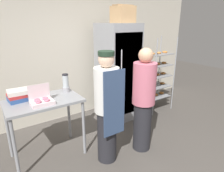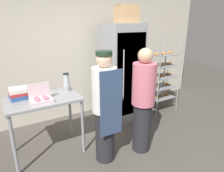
{
  "view_description": "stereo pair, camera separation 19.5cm",
  "coord_description": "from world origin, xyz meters",
  "px_view_note": "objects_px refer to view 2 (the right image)",
  "views": [
    {
      "loc": [
        -1.72,
        -1.61,
        1.95
      ],
      "look_at": [
        -0.05,
        0.79,
        1.0
      ],
      "focal_mm": 32.0,
      "sensor_mm": 36.0,
      "label": 1
    },
    {
      "loc": [
        -1.55,
        -1.72,
        1.95
      ],
      "look_at": [
        -0.05,
        0.79,
        1.0
      ],
      "focal_mm": 32.0,
      "sensor_mm": 36.0,
      "label": 2
    }
  ],
  "objects_px": {
    "binder_stack": "(21,93)",
    "cardboard_storage_box": "(126,14)",
    "blender_pitcher": "(67,83)",
    "refrigerator": "(121,73)",
    "donut_box": "(41,99)",
    "person_baker": "(105,107)",
    "baking_rack": "(162,76)",
    "person_customer": "(143,101)"
  },
  "relations": [
    {
      "from": "donut_box",
      "to": "person_baker",
      "type": "distance_m",
      "value": 0.87
    },
    {
      "from": "blender_pitcher",
      "to": "binder_stack",
      "type": "relative_size",
      "value": 0.9
    },
    {
      "from": "cardboard_storage_box",
      "to": "person_baker",
      "type": "xyz_separation_m",
      "value": [
        -1.02,
        -0.99,
        -1.24
      ]
    },
    {
      "from": "donut_box",
      "to": "person_customer",
      "type": "bearing_deg",
      "value": -21.58
    },
    {
      "from": "cardboard_storage_box",
      "to": "person_customer",
      "type": "height_order",
      "value": "cardboard_storage_box"
    },
    {
      "from": "donut_box",
      "to": "blender_pitcher",
      "type": "bearing_deg",
      "value": 32.03
    },
    {
      "from": "cardboard_storage_box",
      "to": "baking_rack",
      "type": "bearing_deg",
      "value": -7.95
    },
    {
      "from": "blender_pitcher",
      "to": "binder_stack",
      "type": "bearing_deg",
      "value": 177.86
    },
    {
      "from": "refrigerator",
      "to": "person_baker",
      "type": "relative_size",
      "value": 1.2
    },
    {
      "from": "refrigerator",
      "to": "baking_rack",
      "type": "height_order",
      "value": "refrigerator"
    },
    {
      "from": "binder_stack",
      "to": "refrigerator",
      "type": "bearing_deg",
      "value": 8.76
    },
    {
      "from": "donut_box",
      "to": "binder_stack",
      "type": "relative_size",
      "value": 0.92
    },
    {
      "from": "refrigerator",
      "to": "donut_box",
      "type": "distance_m",
      "value": 1.8
    },
    {
      "from": "baking_rack",
      "to": "person_customer",
      "type": "height_order",
      "value": "baking_rack"
    },
    {
      "from": "blender_pitcher",
      "to": "cardboard_storage_box",
      "type": "height_order",
      "value": "cardboard_storage_box"
    },
    {
      "from": "binder_stack",
      "to": "person_customer",
      "type": "xyz_separation_m",
      "value": [
        1.55,
        -0.84,
        -0.16
      ]
    },
    {
      "from": "baking_rack",
      "to": "binder_stack",
      "type": "xyz_separation_m",
      "value": [
        -2.86,
        -0.11,
        0.16
      ]
    },
    {
      "from": "binder_stack",
      "to": "person_baker",
      "type": "height_order",
      "value": "person_baker"
    },
    {
      "from": "baking_rack",
      "to": "blender_pitcher",
      "type": "relative_size",
      "value": 5.76
    },
    {
      "from": "binder_stack",
      "to": "donut_box",
      "type": "bearing_deg",
      "value": -55.96
    },
    {
      "from": "baking_rack",
      "to": "cardboard_storage_box",
      "type": "height_order",
      "value": "cardboard_storage_box"
    },
    {
      "from": "person_customer",
      "to": "baking_rack",
      "type": "bearing_deg",
      "value": 35.99
    },
    {
      "from": "person_baker",
      "to": "donut_box",
      "type": "bearing_deg",
      "value": 148.71
    },
    {
      "from": "baking_rack",
      "to": "refrigerator",
      "type": "bearing_deg",
      "value": 169.15
    },
    {
      "from": "refrigerator",
      "to": "donut_box",
      "type": "height_order",
      "value": "refrigerator"
    },
    {
      "from": "refrigerator",
      "to": "cardboard_storage_box",
      "type": "relative_size",
      "value": 5.24
    },
    {
      "from": "refrigerator",
      "to": "cardboard_storage_box",
      "type": "height_order",
      "value": "cardboard_storage_box"
    },
    {
      "from": "donut_box",
      "to": "person_customer",
      "type": "xyz_separation_m",
      "value": [
        1.34,
        -0.53,
        -0.13
      ]
    },
    {
      "from": "baking_rack",
      "to": "person_customer",
      "type": "bearing_deg",
      "value": -144.01
    },
    {
      "from": "baking_rack",
      "to": "person_customer",
      "type": "distance_m",
      "value": 1.62
    },
    {
      "from": "blender_pitcher",
      "to": "cardboard_storage_box",
      "type": "xyz_separation_m",
      "value": [
        1.3,
        0.26,
        1.04
      ]
    },
    {
      "from": "refrigerator",
      "to": "person_baker",
      "type": "distance_m",
      "value": 1.43
    },
    {
      "from": "person_customer",
      "to": "binder_stack",
      "type": "bearing_deg",
      "value": 151.5
    },
    {
      "from": "refrigerator",
      "to": "blender_pitcher",
      "type": "distance_m",
      "value": 1.28
    },
    {
      "from": "baking_rack",
      "to": "cardboard_storage_box",
      "type": "bearing_deg",
      "value": 172.05
    },
    {
      "from": "donut_box",
      "to": "binder_stack",
      "type": "height_order",
      "value": "donut_box"
    },
    {
      "from": "cardboard_storage_box",
      "to": "binder_stack",
      "type": "bearing_deg",
      "value": -173.15
    },
    {
      "from": "cardboard_storage_box",
      "to": "person_customer",
      "type": "relative_size",
      "value": 0.23
    },
    {
      "from": "blender_pitcher",
      "to": "person_baker",
      "type": "relative_size",
      "value": 0.18
    },
    {
      "from": "refrigerator",
      "to": "blender_pitcher",
      "type": "bearing_deg",
      "value": -165.55
    },
    {
      "from": "refrigerator",
      "to": "blender_pitcher",
      "type": "relative_size",
      "value": 6.74
    },
    {
      "from": "binder_stack",
      "to": "cardboard_storage_box",
      "type": "xyz_separation_m",
      "value": [
        1.96,
        0.24,
        1.09
      ]
    }
  ]
}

